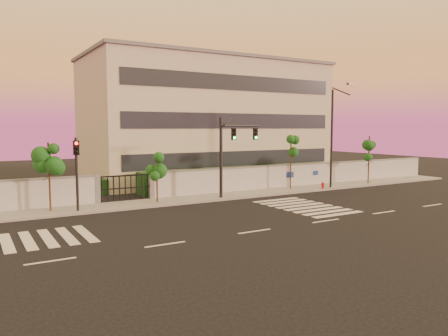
{
  "coord_description": "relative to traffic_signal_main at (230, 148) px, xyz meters",
  "views": [
    {
      "loc": [
        -12.72,
        -18.38,
        5.4
      ],
      "look_at": [
        1.71,
        6.0,
        2.76
      ],
      "focal_mm": 35.0,
      "sensor_mm": 36.0,
      "label": 1
    }
  ],
  "objects": [
    {
      "name": "fire_hydrant",
      "position": [
        9.2,
        -0.29,
        -3.51
      ],
      "size": [
        0.29,
        0.27,
        0.72
      ],
      "rotation": [
        0.0,
        0.0,
        0.34
      ],
      "color": "red",
      "rests_on": "ground"
    },
    {
      "name": "ground",
      "position": [
        -4.37,
        -9.63,
        -3.88
      ],
      "size": [
        120.0,
        120.0,
        0.0
      ],
      "primitive_type": "plane",
      "color": "black",
      "rests_on": "ground"
    },
    {
      "name": "hedge_row",
      "position": [
        -3.21,
        5.11,
        -3.06
      ],
      "size": [
        41.0,
        4.25,
        1.8
      ],
      "color": "#103815",
      "rests_on": "ground"
    },
    {
      "name": "streetlight_east",
      "position": [
        10.38,
        -0.21,
        1.02
      ],
      "size": [
        0.54,
        2.18,
        9.06
      ],
      "color": "black",
      "rests_on": "ground"
    },
    {
      "name": "street_tree_c",
      "position": [
        -12.67,
        0.99,
        -0.59
      ],
      "size": [
        1.45,
        1.15,
        4.47
      ],
      "color": "#382314",
      "rests_on": "ground"
    },
    {
      "name": "institutional_building",
      "position": [
        4.63,
        12.36,
        2.28
      ],
      "size": [
        24.4,
        12.4,
        12.25
      ],
      "color": "beige",
      "rests_on": "ground"
    },
    {
      "name": "street_tree_d",
      "position": [
        -5.68,
        0.49,
        -1.2
      ],
      "size": [
        1.31,
        1.04,
        3.63
      ],
      "color": "#382314",
      "rests_on": "ground"
    },
    {
      "name": "street_tree_f",
      "position": [
        15.54,
        0.32,
        -0.5
      ],
      "size": [
        1.45,
        1.15,
        4.59
      ],
      "color": "#382314",
      "rests_on": "ground"
    },
    {
      "name": "perimeter_wall",
      "position": [
        -4.27,
        2.37,
        -2.81
      ],
      "size": [
        60.0,
        0.36,
        2.2
      ],
      "color": "#ABADB2",
      "rests_on": "ground"
    },
    {
      "name": "sidewalk",
      "position": [
        -4.37,
        0.87,
        -3.8
      ],
      "size": [
        60.0,
        3.0,
        0.15
      ],
      "primitive_type": "cube",
      "color": "gray",
      "rests_on": "ground"
    },
    {
      "name": "traffic_signal_secondary",
      "position": [
        -11.18,
        0.13,
        -0.85
      ],
      "size": [
        0.37,
        0.35,
        4.77
      ],
      "rotation": [
        0.0,
        0.0,
        0.32
      ],
      "color": "black",
      "rests_on": "ground"
    },
    {
      "name": "road_markings",
      "position": [
        -5.95,
        -5.87,
        -3.87
      ],
      "size": [
        57.0,
        7.62,
        0.02
      ],
      "color": "silver",
      "rests_on": "ground"
    },
    {
      "name": "street_tree_e",
      "position": [
        6.75,
        1.07,
        -0.36
      ],
      "size": [
        1.33,
        1.06,
        4.78
      ],
      "color": "#382314",
      "rests_on": "ground"
    },
    {
      "name": "traffic_signal_main",
      "position": [
        0.0,
        0.0,
        0.0
      ],
      "size": [
        3.84,
        1.03,
        6.13
      ],
      "rotation": [
        0.0,
        0.0,
        0.23
      ],
      "color": "black",
      "rests_on": "ground"
    }
  ]
}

